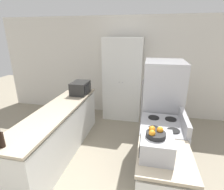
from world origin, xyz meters
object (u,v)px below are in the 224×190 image
at_px(pantry_cabinet, 123,80).
at_px(fruit_bowl, 156,133).
at_px(refrigerator, 161,106).
at_px(wine_bottle, 1,140).
at_px(microwave, 80,88).
at_px(toaster_oven, 156,147).
at_px(stove, 160,149).

xyz_separation_m(pantry_cabinet, fruit_bowl, (0.75, -2.70, 0.13)).
bearing_deg(refrigerator, wine_bottle, -137.19).
distance_m(refrigerator, microwave, 1.74).
xyz_separation_m(microwave, toaster_oven, (1.57, -1.81, -0.02)).
xyz_separation_m(pantry_cabinet, wine_bottle, (-0.97, -2.92, -0.04)).
bearing_deg(refrigerator, stove, -91.42).
xyz_separation_m(stove, toaster_oven, (-0.12, -0.75, 0.56)).
xyz_separation_m(refrigerator, toaster_oven, (-0.14, -1.54, 0.16)).
bearing_deg(wine_bottle, fruit_bowl, 7.04).
relative_size(pantry_cabinet, wine_bottle, 8.08).
bearing_deg(fruit_bowl, wine_bottle, -172.96).
xyz_separation_m(wine_bottle, fruit_bowl, (1.72, 0.21, 0.17)).
xyz_separation_m(microwave, fruit_bowl, (1.55, -1.80, 0.14)).
height_order(stove, fruit_bowl, fruit_bowl).
height_order(wine_bottle, toaster_oven, wine_bottle).
bearing_deg(fruit_bowl, microwave, 130.75).
bearing_deg(stove, pantry_cabinet, 114.56).
distance_m(microwave, fruit_bowl, 2.38).
xyz_separation_m(pantry_cabinet, toaster_oven, (0.77, -2.71, -0.02)).
height_order(stove, toaster_oven, toaster_oven).
distance_m(pantry_cabinet, microwave, 1.21).
relative_size(stove, refrigerator, 0.62).
relative_size(microwave, toaster_oven, 1.25).
distance_m(wine_bottle, fruit_bowl, 1.74).
distance_m(refrigerator, fruit_bowl, 1.58).
bearing_deg(toaster_oven, fruit_bowl, 160.67).
distance_m(stove, wine_bottle, 2.17).
distance_m(stove, microwave, 2.08).
relative_size(stove, wine_bottle, 4.11).
height_order(microwave, fruit_bowl, fruit_bowl).
bearing_deg(stove, refrigerator, 88.58).
relative_size(pantry_cabinet, toaster_oven, 5.64).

